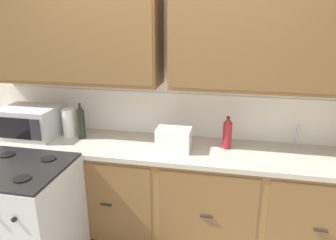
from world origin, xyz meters
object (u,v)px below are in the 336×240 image
paper_towel_roll (69,123)px  bottle_dark (81,122)px  toaster (174,139)px  bottle_red (227,133)px  bottle_clear (12,117)px  stove_range (23,221)px  microwave (31,122)px

paper_towel_roll → bottle_dark: bearing=-12.2°
toaster → bottle_red: 0.45m
paper_towel_roll → bottle_clear: bearing=173.6°
stove_range → toaster: bearing=27.6°
bottle_clear → bottle_red: bottle_red is taller
toaster → bottle_red: bottle_red is taller
stove_range → microwave: (-0.26, 0.61, 0.59)m
bottle_dark → bottle_red: bottle_dark is taller
bottle_dark → bottle_red: 1.30m
stove_range → bottle_clear: size_ratio=3.79×
stove_range → paper_towel_roll: bearing=83.5°
microwave → toaster: microwave is taller
microwave → bottle_dark: size_ratio=1.46×
toaster → bottle_dark: 0.88m
paper_towel_roll → bottle_red: bottle_red is taller
stove_range → bottle_red: (1.52, 0.70, 0.59)m
bottle_red → microwave: bearing=-177.2°
bottle_red → paper_towel_roll: bearing=-179.7°
toaster → bottle_dark: bearing=173.6°
stove_range → bottle_red: bottle_red is taller
paper_towel_roll → bottle_dark: (0.14, -0.03, 0.03)m
toaster → bottle_clear: bearing=173.1°
toaster → bottle_red: size_ratio=1.00×
bottle_dark → bottle_clear: bearing=172.6°
toaster → bottle_clear: bottle_clear is taller
microwave → bottle_red: same height
bottle_dark → bottle_red: (1.30, 0.04, -0.02)m
stove_range → toaster: (1.08, 0.57, 0.55)m
stove_range → bottle_dark: bearing=72.2°
paper_towel_roll → stove_range: bearing=-96.5°
toaster → bottle_clear: size_ratio=1.12×
stove_range → paper_towel_roll: size_ratio=3.65×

